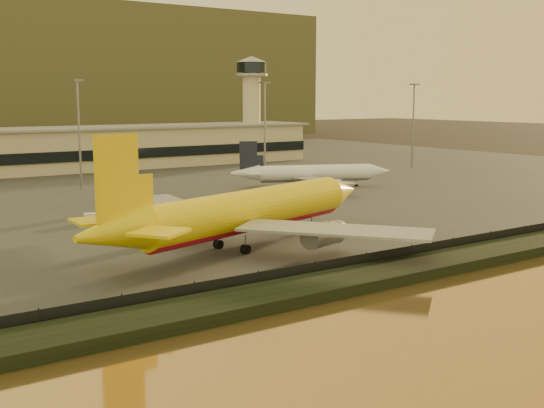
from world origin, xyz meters
The scene contains 11 objects.
ground centered at (0.00, 0.00, 0.00)m, with size 900.00×900.00×0.00m, color black.
embankment centered at (0.00, -17.00, 0.70)m, with size 320.00×7.00×1.40m, color black.
tarmac centered at (0.00, 95.00, 0.10)m, with size 320.00×220.00×0.20m, color #2D2D2D.
perimeter_fence centered at (0.00, -13.00, 1.30)m, with size 300.00×0.05×2.20m, color black.
terminal_building centered at (-14.52, 125.55, 6.25)m, with size 202.00×25.00×12.60m.
control_tower centered at (70.00, 131.00, 21.66)m, with size 11.20×11.20×35.50m.
apron_light_masts centered at (15.00, 75.00, 15.70)m, with size 152.20×12.20×25.40m.
dhl_cargo_jet centered at (-11.13, 6.73, 5.34)m, with size 56.55×54.03×17.20m.
white_narrowbody_jet centered at (37.00, 53.24, 3.57)m, with size 37.47×35.38×11.27m.
gse_vehicle_yellow centered at (18.56, 28.51, 1.01)m, with size 3.59×1.62×1.62m, color yellow.
gse_vehicle_white centered at (-22.13, 37.91, 1.03)m, with size 3.69×1.66×1.66m, color white.
Camera 1 is at (-62.29, -74.34, 21.54)m, focal length 45.00 mm.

